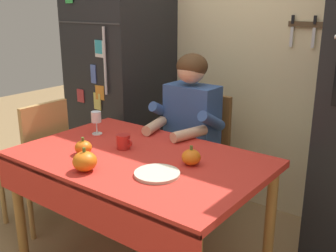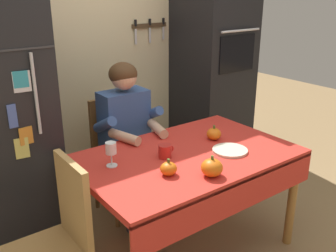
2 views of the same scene
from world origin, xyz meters
name	(u,v)px [view 2 (image 2 of 2)]	position (x,y,z in m)	size (l,w,h in m)	color
back_wall_assembly	(99,43)	(0.05, 1.35, 1.30)	(3.70, 0.13, 2.60)	beige
wall_oven	(213,65)	(1.05, 1.00, 1.05)	(0.60, 0.64, 2.10)	black
dining_table	(189,166)	(0.00, 0.08, 0.66)	(1.40, 0.90, 0.74)	#9E6B33
chair_behind_person	(118,150)	(-0.08, 0.87, 0.51)	(0.40, 0.40, 0.93)	brown
seated_person	(129,131)	(-0.08, 0.68, 0.74)	(0.47, 0.55, 1.25)	#38384C
chair_left_side	(59,237)	(-0.90, 0.06, 0.51)	(0.40, 0.40, 0.93)	tan
coffee_mug	(165,151)	(-0.15, 0.13, 0.78)	(0.11, 0.08, 0.09)	#B2231E
wine_glass	(111,150)	(-0.48, 0.23, 0.85)	(0.07, 0.07, 0.15)	white
pumpkin_large	(214,134)	(0.30, 0.17, 0.78)	(0.10, 0.10, 0.11)	orange
pumpkin_medium	(212,168)	(-0.08, -0.22, 0.79)	(0.13, 0.13, 0.12)	orange
pumpkin_small	(169,169)	(-0.27, -0.07, 0.78)	(0.10, 0.10, 0.10)	orange
serving_tray	(230,150)	(0.25, -0.05, 0.75)	(0.23, 0.23, 0.02)	beige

